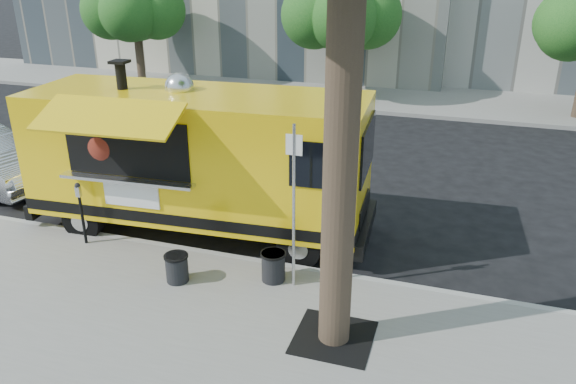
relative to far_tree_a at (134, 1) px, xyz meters
name	(u,v)px	position (x,y,z in m)	size (l,w,h in m)	color
ground	(246,241)	(10.00, -12.30, -3.78)	(120.00, 120.00, 0.00)	black
sidewalk	(147,356)	(10.00, -16.30, -3.70)	(60.00, 6.00, 0.15)	gray
curb	(228,259)	(10.00, -13.23, -3.70)	(60.00, 0.14, 0.16)	#999993
far_sidewalk	(365,96)	(10.00, 1.20, -3.70)	(60.00, 5.00, 0.15)	gray
tree_well	(334,337)	(12.60, -15.10, -3.62)	(1.20, 1.20, 0.02)	black
far_tree_a	(134,1)	(0.00, 0.00, 0.00)	(3.42, 3.42, 5.36)	#33261C
far_tree_b	(341,4)	(9.00, 0.40, 0.06)	(3.60, 3.60, 5.50)	#33261C
sign_post	(294,199)	(11.55, -13.85, -1.93)	(0.28, 0.06, 3.00)	silver
parking_meter	(81,206)	(7.00, -13.65, -2.79)	(0.11, 0.11, 1.33)	black
food_truck	(197,158)	(8.88, -12.13, -2.07)	(7.46, 3.74, 3.63)	yellow
trash_bin_left	(273,265)	(11.15, -13.80, -3.33)	(0.47, 0.47, 0.56)	black
trash_bin_right	(177,267)	(9.50, -14.37, -3.34)	(0.44, 0.44, 0.53)	black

